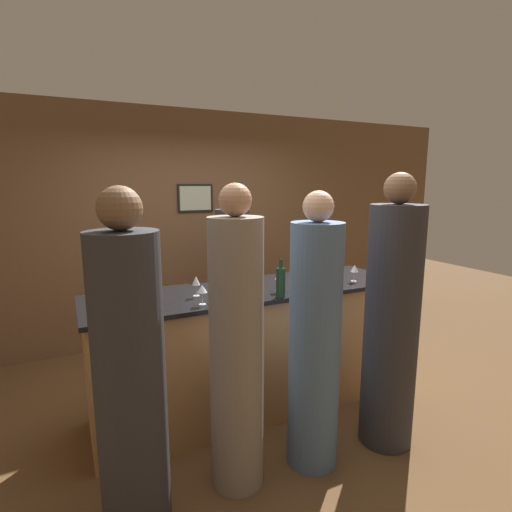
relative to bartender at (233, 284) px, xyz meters
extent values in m
plane|color=brown|center=(-0.22, -0.93, -0.86)|extent=(14.00, 14.00, 0.00)
cube|color=brown|center=(-0.22, 0.94, 0.54)|extent=(8.00, 0.06, 2.80)
cube|color=black|center=(-0.12, 0.90, 0.89)|extent=(0.44, 0.02, 0.34)
cube|color=#B7C6B2|center=(-0.12, 0.88, 0.89)|extent=(0.39, 0.00, 0.29)
cube|color=#B27F4C|center=(-0.22, -0.93, -0.35)|extent=(2.63, 0.72, 1.03)
cube|color=black|center=(-0.22, -0.93, 0.19)|extent=(2.69, 0.78, 0.04)
cylinder|color=#2D2D33|center=(0.00, 0.00, -0.03)|extent=(0.37, 0.37, 1.66)
sphere|color=#A37556|center=(0.00, 0.00, 0.90)|extent=(0.19, 0.19, 0.19)
cylinder|color=#2D2D33|center=(0.49, -1.80, 0.03)|extent=(0.39, 0.39, 1.79)
sphere|color=brown|center=(0.49, -1.80, 1.03)|extent=(0.22, 0.22, 0.22)
cylinder|color=gray|center=(-0.69, -1.70, 0.01)|extent=(0.34, 0.34, 1.74)
sphere|color=#A37556|center=(-0.69, -1.70, 0.97)|extent=(0.20, 0.20, 0.20)
cylinder|color=#2D2D33|center=(-1.34, -1.81, -0.01)|extent=(0.37, 0.37, 1.70)
sphere|color=brown|center=(-1.34, -1.81, 0.95)|extent=(0.22, 0.22, 0.22)
cylinder|color=#4C6B93|center=(-0.14, -1.75, -0.02)|extent=(0.35, 0.35, 1.69)
sphere|color=tan|center=(-0.14, -1.75, 0.92)|extent=(0.20, 0.20, 0.20)
cylinder|color=black|center=(-1.19, -1.16, 0.30)|extent=(0.07, 0.07, 0.19)
cylinder|color=black|center=(-1.19, -1.16, 0.43)|extent=(0.03, 0.03, 0.08)
cylinder|color=black|center=(-0.13, -1.26, 0.32)|extent=(0.07, 0.07, 0.23)
cylinder|color=black|center=(-0.13, -1.26, 0.47)|extent=(0.03, 0.03, 0.07)
cylinder|color=#19381E|center=(0.29, -1.12, 0.32)|extent=(0.07, 0.07, 0.24)
cylinder|color=#19381E|center=(0.29, -1.12, 0.47)|extent=(0.03, 0.03, 0.07)
cylinder|color=silver|center=(-0.73, -1.19, 0.21)|extent=(0.05, 0.05, 0.00)
cylinder|color=silver|center=(-0.73, -1.19, 0.25)|extent=(0.01, 0.01, 0.09)
cone|color=silver|center=(-0.73, -1.19, 0.32)|extent=(0.07, 0.07, 0.06)
cylinder|color=silver|center=(-1.29, -0.93, 0.21)|extent=(0.05, 0.05, 0.00)
cylinder|color=silver|center=(-1.29, -0.93, 0.26)|extent=(0.01, 0.01, 0.10)
cone|color=silver|center=(-1.29, -0.93, 0.34)|extent=(0.08, 0.08, 0.06)
cylinder|color=silver|center=(-0.71, -0.96, 0.21)|extent=(0.05, 0.05, 0.00)
cylinder|color=silver|center=(-0.71, -0.96, 0.25)|extent=(0.01, 0.01, 0.09)
cone|color=silver|center=(-0.71, -0.96, 0.33)|extent=(0.06, 0.06, 0.07)
cylinder|color=silver|center=(0.87, -1.16, 0.21)|extent=(0.05, 0.05, 0.00)
cylinder|color=silver|center=(0.87, -1.16, 0.26)|extent=(0.01, 0.01, 0.09)
cone|color=silver|center=(0.87, -1.16, 0.34)|extent=(0.06, 0.06, 0.07)
cylinder|color=silver|center=(-0.06, -1.11, 0.21)|extent=(0.05, 0.05, 0.00)
cylinder|color=silver|center=(-0.06, -1.11, 0.26)|extent=(0.01, 0.01, 0.09)
cone|color=silver|center=(-0.06, -1.11, 0.33)|extent=(0.07, 0.07, 0.06)
cylinder|color=silver|center=(0.70, -1.12, 0.21)|extent=(0.05, 0.05, 0.00)
cylinder|color=silver|center=(0.70, -1.12, 0.25)|extent=(0.01, 0.01, 0.08)
cone|color=silver|center=(0.70, -1.12, 0.32)|extent=(0.07, 0.07, 0.06)
camera|label=1|loc=(-1.59, -3.85, 1.07)|focal=28.00mm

